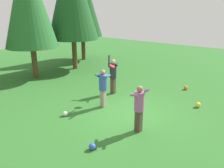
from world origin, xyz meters
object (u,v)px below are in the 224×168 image
Objects in this scene: ball_orange at (186,88)px; tree_far_right at (82,0)px; person_catcher at (139,105)px; person_bystander at (103,85)px; frisbee at (112,66)px; ball_white at (65,114)px; person_thrower at (113,73)px; ball_yellow at (198,105)px; ball_blue at (92,147)px.

tree_far_right reaches higher than ball_orange.
person_bystander is at bearing 14.37° from person_catcher.
person_catcher is 13.35m from tree_far_right.
person_catcher is at bearing -122.37° from frisbee.
person_bystander is at bearing -17.40° from ball_white.
person_bystander is 1.98m from ball_white.
ball_white is at bearing 159.36° from ball_orange.
person_catcher is 2.50m from person_bystander.
person_thrower is 8.54× the size of ball_yellow.
ball_blue is (-3.52, -2.20, -1.52)m from frisbee.
person_thrower is at bearing 32.99° from ball_blue.
frisbee reaches higher than ball_white.
ball_yellow is (1.74, -3.44, -1.51)m from frisbee.
ball_yellow reaches higher than ball_blue.
ball_yellow is at bearing 67.51° from person_thrower.
ball_blue is at bearing -158.67° from person_bystander.
person_bystander reaches higher than ball_blue.
ball_orange is 7.16m from ball_blue.
person_thrower is 1.16× the size of person_bystander.
person_thrower reaches higher than ball_orange.
tree_far_right reaches higher than person_thrower.
person_bystander is at bearing 36.71° from ball_blue.
ball_orange is at bearing 35.85° from ball_yellow.
ball_orange is at bearing -29.46° from frisbee.
ball_yellow reaches higher than ball_orange.
person_catcher is 7.84× the size of ball_orange.
ball_blue is (-7.16, -0.15, 0.00)m from ball_orange.
person_catcher is 8.20× the size of ball_white.
person_catcher is at bearing -123.38° from person_bystander.
ball_yellow is at bearing -108.48° from tree_far_right.
ball_orange is at bearing -51.60° from person_catcher.
frisbee is 4.45m from ball_orange.
ball_blue is at bearing -131.75° from tree_far_right.
person_catcher reaches higher than ball_blue.
person_thrower is 4.20m from ball_yellow.
ball_yellow is (3.40, -0.82, -0.87)m from person_catcher.
person_catcher is at bearing 166.50° from ball_yellow.
ball_yellow is 0.03× the size of tree_far_right.
ball_white is 0.95× the size of ball_blue.
ball_white is at bearing -33.22° from person_thrower.
person_bystander is 4.23m from ball_yellow.
person_bystander is 8.26× the size of ball_white.
person_bystander is 3.40m from ball_blue.
person_thrower is 3.40m from ball_white.
tree_far_right is (9.06, 10.15, 4.72)m from ball_blue.
ball_orange is 2.35m from ball_yellow.
person_thrower reaches higher than ball_yellow.
person_bystander is 0.22× the size of tree_far_right.
person_catcher reaches higher than ball_orange.
ball_orange and ball_blue have the same top height.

